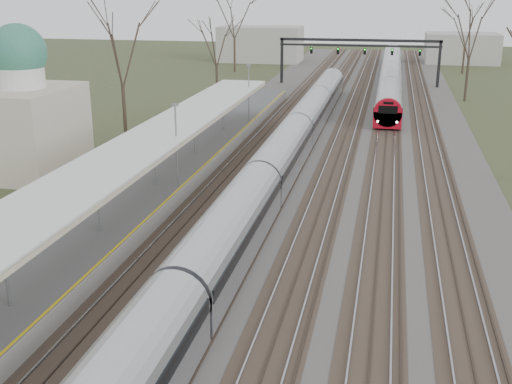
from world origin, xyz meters
TOP-DOWN VIEW (x-y plane):
  - track_bed at (0.26, 55.00)m, footprint 24.00×160.00m
  - platform at (-9.05, 37.50)m, footprint 3.50×69.00m
  - canopy at (-9.05, 32.99)m, footprint 4.10×50.00m
  - dome_building at (-21.71, 38.00)m, footprint 10.00×8.00m
  - signal_gantry at (0.29, 84.99)m, footprint 21.00×0.59m
  - tree_west_far at (-17.00, 48.00)m, footprint 5.50×5.50m
  - train_near at (-2.50, 40.66)m, footprint 2.62×75.21m
  - train_far at (4.50, 86.58)m, footprint 2.62×60.21m

SIDE VIEW (x-z plane):
  - track_bed at x=0.26m, z-range -0.05..0.17m
  - platform at x=-9.05m, z-range 0.00..1.00m
  - train_near at x=-2.50m, z-range -0.05..3.00m
  - train_far at x=4.50m, z-range -0.05..3.00m
  - dome_building at x=-21.71m, z-range -1.43..8.87m
  - canopy at x=-9.05m, z-range 2.37..5.48m
  - signal_gantry at x=0.29m, z-range 1.87..7.95m
  - tree_west_far at x=-17.00m, z-range 2.35..13.68m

